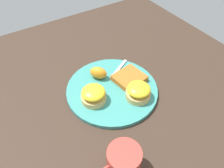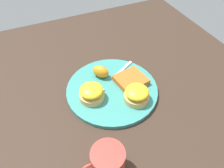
# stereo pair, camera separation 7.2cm
# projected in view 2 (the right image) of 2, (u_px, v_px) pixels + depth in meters

# --- Properties ---
(ground_plane) EXTENTS (1.10, 1.10, 0.00)m
(ground_plane) POSITION_uv_depth(u_px,v_px,m) (112.00, 91.00, 0.75)
(ground_plane) COLOR #38281E
(plate) EXTENTS (0.31, 0.31, 0.01)m
(plate) POSITION_uv_depth(u_px,v_px,m) (112.00, 90.00, 0.74)
(plate) COLOR teal
(plate) RESTS_ON ground_plane
(sandwich_benedict_left) EXTENTS (0.08, 0.08, 0.05)m
(sandwich_benedict_left) POSITION_uv_depth(u_px,v_px,m) (92.00, 93.00, 0.69)
(sandwich_benedict_left) COLOR tan
(sandwich_benedict_left) RESTS_ON plate
(sandwich_benedict_right) EXTENTS (0.08, 0.08, 0.05)m
(sandwich_benedict_right) POSITION_uv_depth(u_px,v_px,m) (137.00, 94.00, 0.68)
(sandwich_benedict_right) COLOR tan
(sandwich_benedict_right) RESTS_ON plate
(hashbrown_patty) EXTENTS (0.11, 0.10, 0.02)m
(hashbrown_patty) POSITION_uv_depth(u_px,v_px,m) (130.00, 79.00, 0.75)
(hashbrown_patty) COLOR #BB6323
(hashbrown_patty) RESTS_ON plate
(orange_wedge) EXTENTS (0.07, 0.07, 0.04)m
(orange_wedge) POSITION_uv_depth(u_px,v_px,m) (101.00, 72.00, 0.76)
(orange_wedge) COLOR orange
(orange_wedge) RESTS_ON plate
(fork) EXTENTS (0.20, 0.12, 0.00)m
(fork) POSITION_uv_depth(u_px,v_px,m) (111.00, 80.00, 0.76)
(fork) COLOR silver
(fork) RESTS_ON plate
(cup) EXTENTS (0.11, 0.08, 0.08)m
(cup) POSITION_uv_depth(u_px,v_px,m) (107.00, 162.00, 0.53)
(cup) COLOR #B23D33
(cup) RESTS_ON ground_plane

